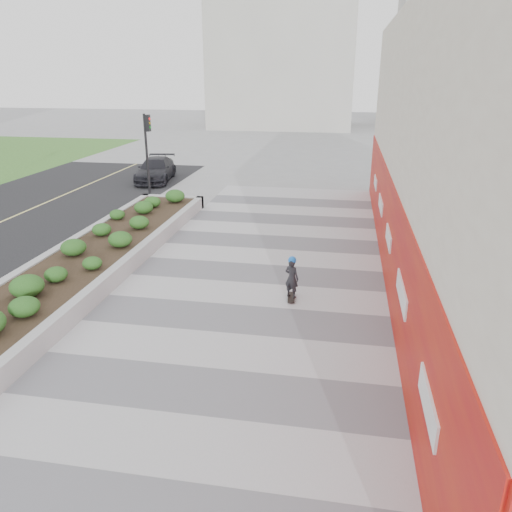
# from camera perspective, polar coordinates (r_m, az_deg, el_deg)

# --- Properties ---
(ground) EXTENTS (160.00, 160.00, 0.00)m
(ground) POSITION_cam_1_polar(r_m,az_deg,el_deg) (9.23, -9.02, -21.32)
(ground) COLOR gray
(ground) RESTS_ON ground
(walkway) EXTENTS (8.00, 36.00, 0.01)m
(walkway) POSITION_cam_1_polar(r_m,az_deg,el_deg) (11.53, -4.20, -11.65)
(walkway) COLOR #A8A8AD
(walkway) RESTS_ON ground
(building) EXTENTS (6.04, 24.08, 8.00)m
(building) POSITION_cam_1_polar(r_m,az_deg,el_deg) (16.22, 26.38, 10.71)
(building) COLOR beige
(building) RESTS_ON ground
(planter) EXTENTS (3.00, 18.00, 0.90)m
(planter) POSITION_cam_1_polar(r_m,az_deg,el_deg) (16.67, -19.45, -0.85)
(planter) COLOR #9E9EA0
(planter) RESTS_ON ground
(traffic_signal_near) EXTENTS (0.33, 0.28, 4.20)m
(traffic_signal_near) POSITION_cam_1_polar(r_m,az_deg,el_deg) (26.09, -12.31, 12.46)
(traffic_signal_near) COLOR black
(traffic_signal_near) RESTS_ON ground
(distant_bldg_north_l) EXTENTS (16.00, 12.00, 20.00)m
(distant_bldg_north_l) POSITION_cam_1_polar(r_m,az_deg,el_deg) (62.05, 3.31, 23.82)
(distant_bldg_north_l) COLOR #ADAAA3
(distant_bldg_north_l) RESTS_ON ground
(distant_bldg_north_r) EXTENTS (14.00, 10.00, 24.00)m
(distant_bldg_north_r) POSITION_cam_1_polar(r_m,az_deg,el_deg) (67.89, 22.57, 23.84)
(distant_bldg_north_r) COLOR #ADAAA3
(distant_bldg_north_r) RESTS_ON ground
(manhole_cover) EXTENTS (0.44, 0.44, 0.01)m
(manhole_cover) POSITION_cam_1_polar(r_m,az_deg,el_deg) (11.43, -1.71, -11.92)
(manhole_cover) COLOR #595654
(manhole_cover) RESTS_ON ground
(skateboarder) EXTENTS (0.50, 0.74, 1.30)m
(skateboarder) POSITION_cam_1_polar(r_m,az_deg,el_deg) (14.07, 4.11, -2.49)
(skateboarder) COLOR beige
(skateboarder) RESTS_ON ground
(car_dark) EXTENTS (2.55, 4.81, 1.33)m
(car_dark) POSITION_cam_1_polar(r_m,az_deg,el_deg) (30.65, -11.39, 9.65)
(car_dark) COLOR black
(car_dark) RESTS_ON ground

